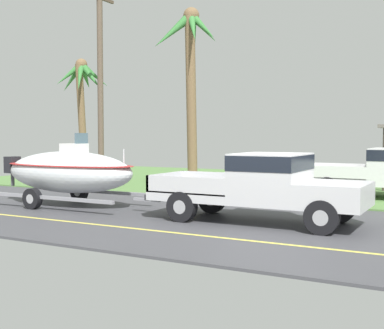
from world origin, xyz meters
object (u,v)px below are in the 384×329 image
(palm_tree_mid, at_px, (82,91))
(palm_tree_far_left, at_px, (189,57))
(pickup_truck_towing, at_px, (270,184))
(utility_pole, at_px, (100,83))
(boat_on_trailer, at_px, (68,172))

(palm_tree_mid, relative_size, palm_tree_far_left, 0.79)
(pickup_truck_towing, distance_m, utility_pole, 10.58)
(boat_on_trailer, relative_size, palm_tree_far_left, 0.85)
(palm_tree_far_left, bearing_deg, palm_tree_mid, 175.23)
(palm_tree_mid, distance_m, palm_tree_far_left, 5.95)
(pickup_truck_towing, bearing_deg, palm_tree_far_left, 134.80)
(palm_tree_far_left, height_order, utility_pole, utility_pole)
(palm_tree_mid, bearing_deg, pickup_truck_towing, -27.69)
(boat_on_trailer, xyz_separation_m, palm_tree_far_left, (1.44, 5.38, 4.24))
(pickup_truck_towing, distance_m, palm_tree_far_left, 8.73)
(pickup_truck_towing, relative_size, utility_pole, 0.68)
(pickup_truck_towing, relative_size, boat_on_trailer, 0.95)
(pickup_truck_towing, xyz_separation_m, palm_tree_mid, (-11.18, 5.87, 3.29))
(palm_tree_mid, height_order, utility_pole, utility_pole)
(pickup_truck_towing, height_order, boat_on_trailer, boat_on_trailer)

